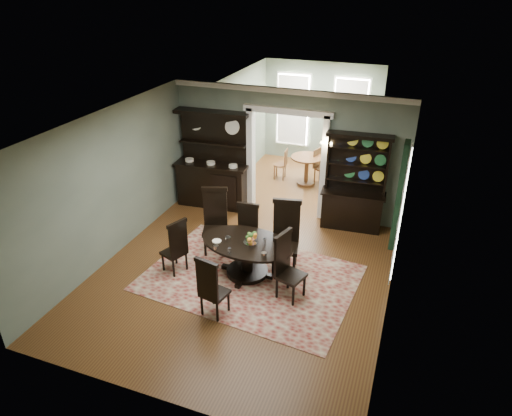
{
  "coord_description": "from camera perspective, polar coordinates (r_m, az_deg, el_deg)",
  "views": [
    {
      "loc": [
        2.78,
        -6.64,
        5.25
      ],
      "look_at": [
        0.11,
        0.6,
        1.24
      ],
      "focal_mm": 32.0,
      "sensor_mm": 36.0,
      "label": 1
    }
  ],
  "objects": [
    {
      "name": "chair_near",
      "position": [
        7.69,
        -5.7,
        -9.75
      ],
      "size": [
        0.51,
        0.49,
        1.18
      ],
      "rotation": [
        0.0,
        0.0,
        -0.21
      ],
      "color": "black",
      "rests_on": "rug"
    },
    {
      "name": "rug",
      "position": [
        8.89,
        -0.75,
        -8.7
      ],
      "size": [
        4.15,
        3.08,
        0.01
      ],
      "primitive_type": "cube",
      "rotation": [
        0.0,
        0.0,
        -0.1
      ],
      "color": "maroon",
      "rests_on": "floor"
    },
    {
      "name": "chair_end_left",
      "position": [
        8.84,
        -9.93,
        -4.66
      ],
      "size": [
        0.54,
        0.55,
        1.16
      ],
      "rotation": [
        0.0,
        0.0,
        1.2
      ],
      "color": "black",
      "rests_on": "rug"
    },
    {
      "name": "parlor_chair_left",
      "position": [
        12.88,
        3.3,
        5.61
      ],
      "size": [
        0.37,
        0.37,
        0.87
      ],
      "rotation": [
        0.0,
        0.0,
        1.64
      ],
      "color": "brown",
      "rests_on": "parlor_floor"
    },
    {
      "name": "parlor_chair_right",
      "position": [
        12.65,
        8.03,
        5.28
      ],
      "size": [
        0.46,
        0.45,
        0.99
      ],
      "rotation": [
        0.0,
        0.0,
        -1.86
      ],
      "color": "brown",
      "rests_on": "parlor_floor"
    },
    {
      "name": "chair_far_left",
      "position": [
        9.45,
        -5.14,
        -1.25
      ],
      "size": [
        0.64,
        0.62,
        1.39
      ],
      "rotation": [
        0.0,
        0.0,
        3.47
      ],
      "color": "black",
      "rests_on": "rug"
    },
    {
      "name": "parlor_table",
      "position": [
        12.56,
        6.35,
        5.2
      ],
      "size": [
        0.88,
        0.88,
        0.81
      ],
      "color": "brown",
      "rests_on": "parlor_floor"
    },
    {
      "name": "welsh_dresser",
      "position": [
        10.46,
        12.09,
        1.63
      ],
      "size": [
        1.45,
        0.62,
        2.21
      ],
      "rotation": [
        0.0,
        0.0,
        0.07
      ],
      "color": "black",
      "rests_on": "floor"
    },
    {
      "name": "centerpiece",
      "position": [
        8.53,
        -0.7,
        -4.14
      ],
      "size": [
        1.35,
        0.87,
        0.22
      ],
      "color": "white",
      "rests_on": "dining_table"
    },
    {
      "name": "parlor",
      "position": [
        13.03,
        7.17,
        10.6
      ],
      "size": [
        3.51,
        3.5,
        3.01
      ],
      "color": "brown",
      "rests_on": "ground"
    },
    {
      "name": "right_window",
      "position": [
        8.41,
        17.55,
        0.33
      ],
      "size": [
        0.15,
        1.47,
        2.12
      ],
      "color": "white",
      "rests_on": "wall_right"
    },
    {
      "name": "chair_far_mid",
      "position": [
        9.18,
        -1.13,
        -2.78
      ],
      "size": [
        0.47,
        0.45,
        1.19
      ],
      "rotation": [
        0.0,
        0.0,
        3.22
      ],
      "color": "black",
      "rests_on": "rug"
    },
    {
      "name": "dining_table",
      "position": [
        8.73,
        -1.12,
        -5.5
      ],
      "size": [
        1.93,
        1.86,
        0.72
      ],
      "rotation": [
        0.0,
        0.0,
        -0.1
      ],
      "color": "black",
      "rests_on": "rug"
    },
    {
      "name": "sideboard",
      "position": [
        11.32,
        -5.39,
        4.34
      ],
      "size": [
        1.84,
        0.76,
        2.37
      ],
      "rotation": [
        0.0,
        0.0,
        0.07
      ],
      "color": "black",
      "rests_on": "floor"
    },
    {
      "name": "chair_far_right",
      "position": [
        8.83,
        3.75,
        -3.18
      ],
      "size": [
        0.63,
        0.6,
        1.45
      ],
      "rotation": [
        0.0,
        0.0,
        3.34
      ],
      "color": "black",
      "rests_on": "rug"
    },
    {
      "name": "chair_end_right",
      "position": [
        8.12,
        3.81,
        -6.98
      ],
      "size": [
        0.57,
        0.59,
        1.28
      ],
      "rotation": [
        0.0,
        0.0,
        -1.88
      ],
      "color": "black",
      "rests_on": "rug"
    },
    {
      "name": "room",
      "position": [
        8.12,
        -2.11,
        0.52
      ],
      "size": [
        5.51,
        6.01,
        3.01
      ],
      "color": "brown",
      "rests_on": "ground"
    },
    {
      "name": "doorway_trim",
      "position": [
        10.67,
        3.92,
        7.49
      ],
      "size": [
        2.08,
        0.25,
        2.57
      ],
      "color": "silver",
      "rests_on": "floor"
    },
    {
      "name": "wall_sconce",
      "position": [
        10.23,
        8.87,
        7.94
      ],
      "size": [
        0.27,
        0.21,
        0.21
      ],
      "color": "gold",
      "rests_on": "back_wall_right"
    }
  ]
}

